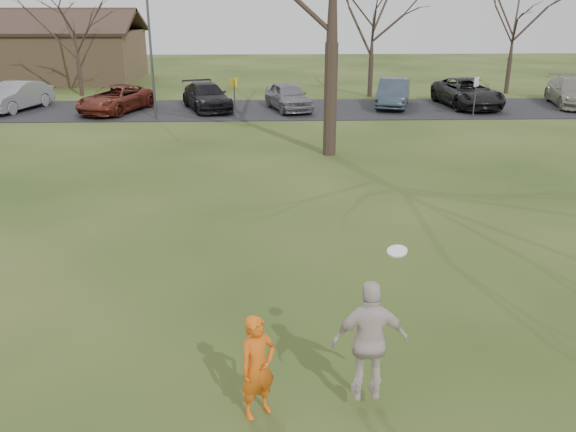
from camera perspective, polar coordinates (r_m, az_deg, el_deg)
The scene contains 15 objects.
ground at distance 9.30m, azimuth 0.93°, elevation -17.43°, with size 120.00×120.00×0.00m, color #1E380F.
parking_strip at distance 32.85m, azimuth -1.34°, elevation 10.25°, with size 62.00×6.50×0.04m, color black.
player_defender at distance 8.62m, azimuth -2.93°, elevation -14.36°, with size 0.58×0.38×1.58m, color orange.
car_1 at distance 35.54m, azimuth -24.78°, elevation 10.47°, with size 1.60×4.58×1.51m, color gray.
car_2 at distance 33.16m, azimuth -16.29°, elevation 10.80°, with size 2.28×4.94×1.37m, color maroon.
car_3 at distance 32.95m, azimuth -7.86°, elevation 11.36°, with size 1.95×4.79×1.39m, color black.
car_4 at distance 32.44m, azimuth 0.01°, elevation 11.47°, with size 1.72×4.28×1.46m, color slate.
car_5 at distance 33.98m, azimuth 10.13°, elevation 11.60°, with size 1.59×4.56×1.50m, color #313E4A.
car_6 at distance 34.99m, azimuth 16.93°, elevation 11.33°, with size 2.55×5.54×1.54m, color black.
car_7 at distance 37.39m, azimuth 25.78°, elevation 10.72°, with size 2.13×5.24×1.52m, color gray.
catching_play at distance 8.57m, azimuth 7.95°, elevation -11.86°, with size 1.10×0.49×2.37m.
lamp_post at distance 30.43m, azimuth -13.19°, elevation 16.45°, with size 0.34×0.34×6.27m.
sign_yellow at distance 29.71m, azimuth -5.22°, elevation 11.91°, with size 0.35×0.35×2.08m.
sign_white at distance 31.44m, azimuth 17.67°, elevation 11.52°, with size 0.35×0.35×2.08m.
small_tree_row at distance 37.77m, azimuth 5.49°, elevation 17.38°, with size 55.00×5.90×8.50m.
Camera 1 is at (-0.41, -7.36, 5.68)m, focal length 36.83 mm.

